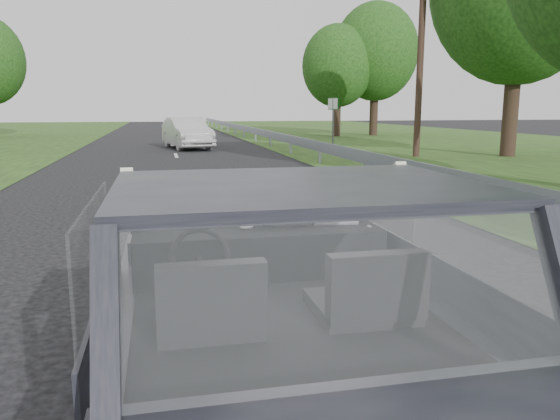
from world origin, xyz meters
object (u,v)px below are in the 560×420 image
other_car (187,133)px  cat (282,213)px  utility_pole (421,53)px  subject_car (279,303)px  highway_sign (333,123)px

other_car → cat: bearing=-101.9°
cat → other_car: 20.98m
other_car → utility_pole: bearing=-46.9°
subject_car → other_car: 21.64m
other_car → utility_pole: (8.00, -5.86, 2.99)m
highway_sign → utility_pole: bearing=-86.0°
other_car → utility_pole: size_ratio=0.57×
other_car → utility_pole: 10.36m
cat → utility_pole: size_ratio=0.08×
subject_car → cat: bearing=76.1°
cat → utility_pole: utility_pole is taller
subject_car → other_car: (0.62, 21.63, -0.04)m
other_car → highway_sign: 6.50m
utility_pole → cat: bearing=-119.2°
cat → other_car: bearing=92.3°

